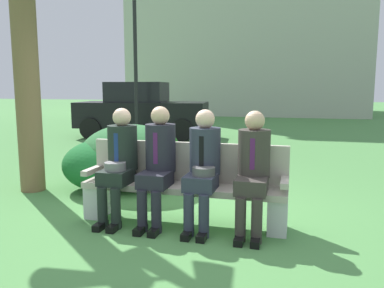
{
  "coord_description": "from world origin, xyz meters",
  "views": [
    {
      "loc": [
        1.27,
        -4.15,
        1.53
      ],
      "look_at": [
        0.07,
        0.33,
        0.85
      ],
      "focal_mm": 36.49,
      "sensor_mm": 36.0,
      "label": 1
    }
  ],
  "objects_px": {
    "seated_man_centerleft": "(158,159)",
    "parked_car_near": "(141,110)",
    "park_bench": "(184,184)",
    "shrub_far_lawn": "(149,146)",
    "street_lamp": "(135,53)",
    "seated_man_leftmost": "(119,159)",
    "seated_man_rightmost": "(253,166)",
    "seated_man_centerright": "(203,163)",
    "building_backdrop": "(252,1)",
    "shrub_near_bench": "(130,156)",
    "shrub_mid_lawn": "(103,165)"
  },
  "relations": [
    {
      "from": "seated_man_leftmost",
      "to": "shrub_far_lawn",
      "type": "xyz_separation_m",
      "value": [
        -0.89,
        3.21,
        -0.35
      ]
    },
    {
      "from": "seated_man_centerright",
      "to": "shrub_mid_lawn",
      "type": "height_order",
      "value": "seated_man_centerright"
    },
    {
      "from": "seated_man_centerright",
      "to": "shrub_far_lawn",
      "type": "relative_size",
      "value": 1.09
    },
    {
      "from": "street_lamp",
      "to": "building_backdrop",
      "type": "bearing_deg",
      "value": 84.92
    },
    {
      "from": "shrub_far_lawn",
      "to": "street_lamp",
      "type": "bearing_deg",
      "value": 117.83
    },
    {
      "from": "street_lamp",
      "to": "shrub_far_lawn",
      "type": "bearing_deg",
      "value": -62.17
    },
    {
      "from": "seated_man_rightmost",
      "to": "parked_car_near",
      "type": "relative_size",
      "value": 0.32
    },
    {
      "from": "seated_man_centerright",
      "to": "shrub_mid_lawn",
      "type": "bearing_deg",
      "value": 147.2
    },
    {
      "from": "shrub_near_bench",
      "to": "parked_car_near",
      "type": "height_order",
      "value": "parked_car_near"
    },
    {
      "from": "seated_man_leftmost",
      "to": "shrub_near_bench",
      "type": "height_order",
      "value": "seated_man_leftmost"
    },
    {
      "from": "shrub_near_bench",
      "to": "shrub_far_lawn",
      "type": "relative_size",
      "value": 1.32
    },
    {
      "from": "park_bench",
      "to": "seated_man_leftmost",
      "type": "xyz_separation_m",
      "value": [
        -0.73,
        -0.14,
        0.28
      ]
    },
    {
      "from": "seated_man_centerright",
      "to": "shrub_far_lawn",
      "type": "bearing_deg",
      "value": 120.21
    },
    {
      "from": "park_bench",
      "to": "parked_car_near",
      "type": "xyz_separation_m",
      "value": [
        -3.4,
        7.01,
        0.4
      ]
    },
    {
      "from": "seated_man_leftmost",
      "to": "building_backdrop",
      "type": "distance_m",
      "value": 21.42
    },
    {
      "from": "seated_man_rightmost",
      "to": "shrub_far_lawn",
      "type": "xyz_separation_m",
      "value": [
        -2.4,
        3.2,
        -0.35
      ]
    },
    {
      "from": "seated_man_centerright",
      "to": "street_lamp",
      "type": "relative_size",
      "value": 0.32
    },
    {
      "from": "seated_man_leftmost",
      "to": "street_lamp",
      "type": "height_order",
      "value": "street_lamp"
    },
    {
      "from": "seated_man_centerright",
      "to": "building_backdrop",
      "type": "relative_size",
      "value": 0.1
    },
    {
      "from": "seated_man_leftmost",
      "to": "street_lamp",
      "type": "xyz_separation_m",
      "value": [
        -2.26,
        5.82,
        1.7
      ]
    },
    {
      "from": "seated_man_centerleft",
      "to": "shrub_near_bench",
      "type": "relative_size",
      "value": 0.85
    },
    {
      "from": "seated_man_centerleft",
      "to": "parked_car_near",
      "type": "distance_m",
      "value": 7.79
    },
    {
      "from": "shrub_mid_lawn",
      "to": "shrub_far_lawn",
      "type": "xyz_separation_m",
      "value": [
        -0.06,
        2.04,
        -0.01
      ]
    },
    {
      "from": "shrub_near_bench",
      "to": "shrub_mid_lawn",
      "type": "xyz_separation_m",
      "value": [
        -0.33,
        -0.24,
        -0.11
      ]
    },
    {
      "from": "seated_man_leftmost",
      "to": "street_lamp",
      "type": "relative_size",
      "value": 0.32
    },
    {
      "from": "seated_man_centerright",
      "to": "street_lamp",
      "type": "height_order",
      "value": "street_lamp"
    },
    {
      "from": "seated_man_centerleft",
      "to": "shrub_far_lawn",
      "type": "height_order",
      "value": "seated_man_centerleft"
    },
    {
      "from": "seated_man_leftmost",
      "to": "shrub_far_lawn",
      "type": "bearing_deg",
      "value": 105.44
    },
    {
      "from": "shrub_far_lawn",
      "to": "building_backdrop",
      "type": "distance_m",
      "value": 18.45
    },
    {
      "from": "shrub_near_bench",
      "to": "seated_man_leftmost",
      "type": "bearing_deg",
      "value": -70.54
    },
    {
      "from": "parked_car_near",
      "to": "street_lamp",
      "type": "height_order",
      "value": "street_lamp"
    },
    {
      "from": "building_backdrop",
      "to": "shrub_near_bench",
      "type": "bearing_deg",
      "value": -88.64
    },
    {
      "from": "shrub_mid_lawn",
      "to": "shrub_far_lawn",
      "type": "relative_size",
      "value": 1.03
    },
    {
      "from": "shrub_mid_lawn",
      "to": "shrub_near_bench",
      "type": "bearing_deg",
      "value": 36.43
    },
    {
      "from": "shrub_far_lawn",
      "to": "parked_car_near",
      "type": "xyz_separation_m",
      "value": [
        -1.78,
        3.93,
        0.47
      ]
    },
    {
      "from": "seated_man_rightmost",
      "to": "shrub_far_lawn",
      "type": "bearing_deg",
      "value": 126.84
    },
    {
      "from": "shrub_mid_lawn",
      "to": "street_lamp",
      "type": "distance_m",
      "value": 5.28
    },
    {
      "from": "seated_man_centerright",
      "to": "parked_car_near",
      "type": "bearing_deg",
      "value": 117.05
    },
    {
      "from": "seated_man_leftmost",
      "to": "shrub_near_bench",
      "type": "distance_m",
      "value": 1.51
    },
    {
      "from": "shrub_mid_lawn",
      "to": "parked_car_near",
      "type": "height_order",
      "value": "parked_car_near"
    },
    {
      "from": "seated_man_leftmost",
      "to": "parked_car_near",
      "type": "xyz_separation_m",
      "value": [
        -2.66,
        7.14,
        0.12
      ]
    },
    {
      "from": "seated_man_centerleft",
      "to": "shrub_near_bench",
      "type": "height_order",
      "value": "seated_man_centerleft"
    },
    {
      "from": "seated_man_leftmost",
      "to": "seated_man_centerright",
      "type": "distance_m",
      "value": 0.98
    },
    {
      "from": "park_bench",
      "to": "parked_car_near",
      "type": "distance_m",
      "value": 7.8
    },
    {
      "from": "shrub_mid_lawn",
      "to": "parked_car_near",
      "type": "bearing_deg",
      "value": 107.1
    },
    {
      "from": "seated_man_rightmost",
      "to": "park_bench",
      "type": "bearing_deg",
      "value": 170.51
    },
    {
      "from": "park_bench",
      "to": "street_lamp",
      "type": "height_order",
      "value": "street_lamp"
    },
    {
      "from": "shrub_far_lawn",
      "to": "building_backdrop",
      "type": "xyz_separation_m",
      "value": [
        -0.07,
        17.35,
        6.28
      ]
    },
    {
      "from": "seated_man_centerright",
      "to": "seated_man_centerleft",
      "type": "bearing_deg",
      "value": 179.06
    },
    {
      "from": "seated_man_rightmost",
      "to": "seated_man_leftmost",
      "type": "bearing_deg",
      "value": -179.81
    }
  ]
}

